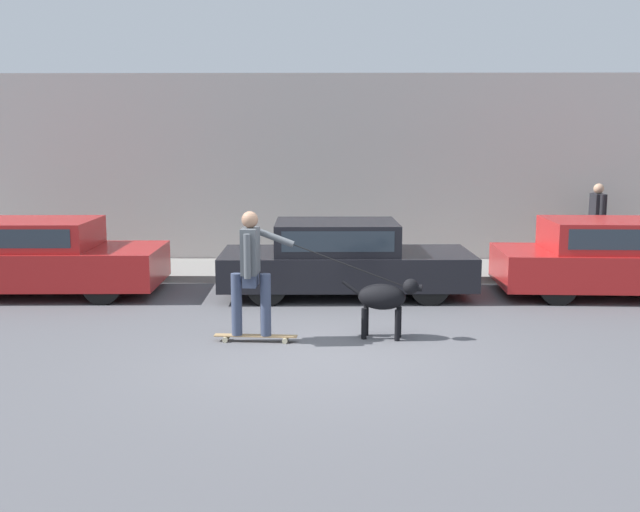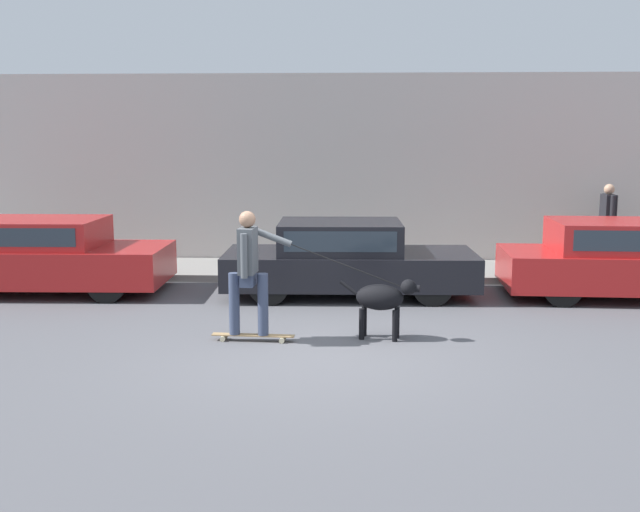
# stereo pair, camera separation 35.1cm
# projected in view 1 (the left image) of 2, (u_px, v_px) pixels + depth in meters

# --- Properties ---
(ground_plane) EXTENTS (36.00, 36.00, 0.00)m
(ground_plane) POSITION_uv_depth(u_px,v_px,m) (320.00, 351.00, 9.22)
(ground_plane) COLOR #545459
(back_wall) EXTENTS (32.00, 0.30, 3.87)m
(back_wall) POSITION_uv_depth(u_px,v_px,m) (324.00, 170.00, 15.28)
(back_wall) COLOR #B2ADA8
(back_wall) RESTS_ON ground_plane
(sidewalk_curb) EXTENTS (30.00, 1.98, 0.13)m
(sidewalk_curb) POSITION_uv_depth(u_px,v_px,m) (323.00, 270.00, 14.43)
(sidewalk_curb) COLOR gray
(sidewalk_curb) RESTS_ON ground_plane
(parked_car_0) EXTENTS (4.13, 1.86, 1.26)m
(parked_car_0) POSITION_uv_depth(u_px,v_px,m) (35.00, 258.00, 12.45)
(parked_car_0) COLOR black
(parked_car_0) RESTS_ON ground_plane
(parked_car_1) EXTENTS (4.16, 1.82, 1.24)m
(parked_car_1) POSITION_uv_depth(u_px,v_px,m) (343.00, 260.00, 12.39)
(parked_car_1) COLOR black
(parked_car_1) RESTS_ON ground_plane
(parked_car_2) EXTENTS (4.27, 1.84, 1.27)m
(parked_car_2) POSITION_uv_depth(u_px,v_px,m) (624.00, 259.00, 12.33)
(parked_car_2) COLOR black
(parked_car_2) RESTS_ON ground_plane
(dog) EXTENTS (1.05, 0.45, 0.81)m
(dog) POSITION_uv_depth(u_px,v_px,m) (385.00, 298.00, 9.73)
(dog) COLOR black
(dog) RESTS_ON ground_plane
(skateboarder) EXTENTS (2.54, 0.56, 1.69)m
(skateboarder) POSITION_uv_depth(u_px,v_px,m) (252.00, 268.00, 9.50)
(skateboarder) COLOR beige
(skateboarder) RESTS_ON ground_plane
(pedestrian_with_bag) EXTENTS (0.21, 0.70, 1.59)m
(pedestrian_with_bag) POSITION_uv_depth(u_px,v_px,m) (597.00, 220.00, 14.55)
(pedestrian_with_bag) COLOR brown
(pedestrian_with_bag) RESTS_ON sidewalk_curb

